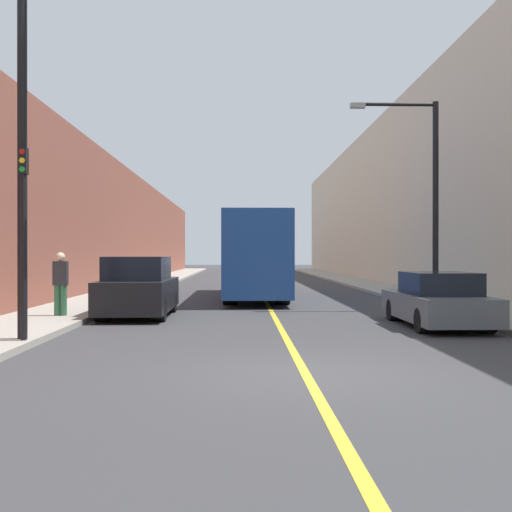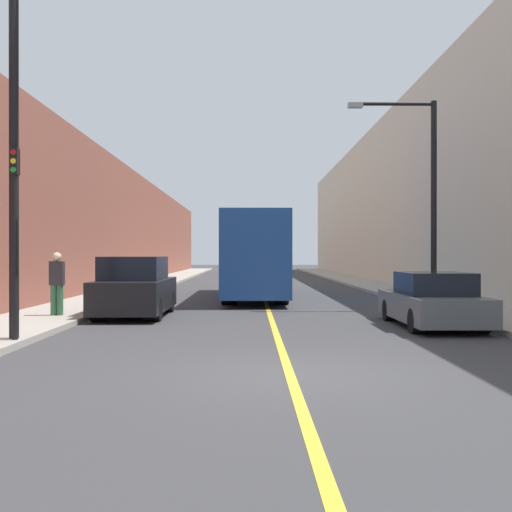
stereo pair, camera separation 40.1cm
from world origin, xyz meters
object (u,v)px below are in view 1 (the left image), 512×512
car_right_near (437,302)px  street_lamp_right (427,187)px  street_lamp_left (36,134)px  parked_suv_left (139,289)px  pedestrian (60,283)px  bus (254,255)px  traffic_light (24,235)px

car_right_near → street_lamp_right: street_lamp_right is taller
street_lamp_left → street_lamp_right: street_lamp_left is taller
parked_suv_left → pedestrian: 2.32m
bus → parked_suv_left: bus is taller
bus → pedestrian: 10.73m
bus → traffic_light: 14.89m
street_lamp_left → street_lamp_right: bearing=35.4°
car_right_near → street_lamp_left: bearing=-162.0°
bus → traffic_light: size_ratio=2.90×
parked_suv_left → traffic_light: traffic_light is taller
traffic_light → street_lamp_right: bearing=35.7°
street_lamp_right → traffic_light: size_ratio=1.76×
traffic_light → parked_suv_left: bearing=77.3°
bus → car_right_near: bus is taller
traffic_light → car_right_near: bearing=18.8°
car_right_near → bus: bearing=113.4°
bus → street_lamp_right: bearing=-47.2°
parked_suv_left → car_right_near: 8.80m
car_right_near → traffic_light: size_ratio=1.14×
bus → parked_suv_left: (-3.74, -7.98, -1.03)m
bus → street_lamp_right: 8.77m
bus → street_lamp_left: street_lamp_left is taller
bus → car_right_near: bearing=-66.6°
parked_suv_left → street_lamp_left: bearing=-101.3°
car_right_near → street_lamp_right: size_ratio=0.65×
street_lamp_left → traffic_light: bearing=-132.3°
bus → street_lamp_right: (5.75, -6.20, 2.33)m
car_right_near → street_lamp_right: bearing=76.0°
car_right_near → pedestrian: pedestrian is taller
street_lamp_left → bus: bearing=70.4°
car_right_near → pedestrian: bearing=170.7°
traffic_light → street_lamp_left: bearing=47.7°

